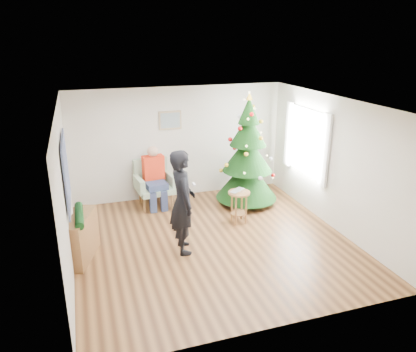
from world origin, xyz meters
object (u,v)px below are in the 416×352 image
object	(u,v)px
standing_man	(183,202)
stool	(239,207)
armchair	(155,189)
console	(82,238)
christmas_tree	(247,155)

from	to	relation	value
standing_man	stool	bearing A→B (deg)	-58.09
armchair	console	xyz separation A→B (m)	(-1.63, -1.94, 0.01)
christmas_tree	standing_man	xyz separation A→B (m)	(-1.94, -1.68, -0.20)
stool	armchair	distance (m)	2.05
console	stool	bearing A→B (deg)	28.92
console	christmas_tree	bearing A→B (deg)	40.87
christmas_tree	console	distance (m)	4.01
armchair	standing_man	bearing A→B (deg)	-94.30
stool	console	size ratio (longest dim) A/B	0.67
christmas_tree	armchair	world-z (taller)	christmas_tree
christmas_tree	stool	bearing A→B (deg)	-121.28
armchair	console	world-z (taller)	armchair
stool	armchair	world-z (taller)	armchair
console	armchair	bearing A→B (deg)	69.45
standing_man	console	bearing A→B (deg)	84.88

